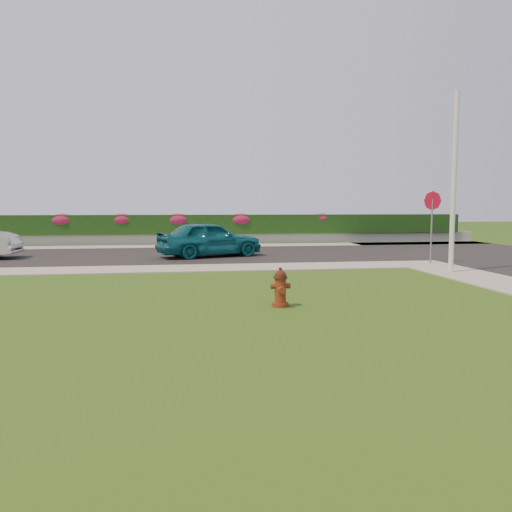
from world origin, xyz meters
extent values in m
plane|color=black|center=(0.00, 0.00, 0.00)|extent=(120.00, 120.00, 0.00)
cube|color=black|center=(-5.00, 14.00, 0.02)|extent=(26.00, 8.00, 0.04)
cube|color=gray|center=(-6.00, 9.00, 0.02)|extent=(24.00, 2.00, 0.04)
cube|color=gray|center=(7.00, 9.00, 0.02)|extent=(2.00, 2.00, 0.04)
cube|color=gray|center=(-1.00, 19.00, 0.02)|extent=(34.00, 2.00, 0.04)
cube|color=gray|center=(-1.00, 20.50, 0.30)|extent=(34.00, 0.40, 0.60)
cube|color=black|center=(-1.00, 20.60, 1.15)|extent=(32.00, 0.90, 1.10)
cylinder|color=#51150C|center=(0.23, 2.08, 0.04)|extent=(0.36, 0.36, 0.08)
cylinder|color=#51150C|center=(0.23, 2.08, 0.36)|extent=(0.24, 0.24, 0.55)
cylinder|color=black|center=(0.23, 2.08, 0.64)|extent=(0.30, 0.30, 0.05)
sphere|color=black|center=(0.23, 2.08, 0.67)|extent=(0.24, 0.24, 0.24)
cylinder|color=black|center=(0.23, 2.08, 0.81)|extent=(0.07, 0.07, 0.07)
cylinder|color=#51150C|center=(0.07, 2.08, 0.45)|extent=(0.11, 0.12, 0.12)
cylinder|color=#51150C|center=(0.39, 2.08, 0.45)|extent=(0.11, 0.12, 0.12)
cylinder|color=#51150C|center=(0.23, 1.92, 0.38)|extent=(0.16, 0.13, 0.16)
imported|color=#0D5764|center=(-0.66, 12.87, 0.79)|extent=(4.74, 3.10, 1.50)
cylinder|color=silver|center=(6.79, 6.67, 2.89)|extent=(0.16, 0.16, 5.78)
cylinder|color=slate|center=(7.37, 9.09, 1.21)|extent=(0.06, 0.06, 2.43)
cylinder|color=red|center=(7.37, 9.09, 2.37)|extent=(0.71, 0.05, 0.71)
cylinder|color=white|center=(7.37, 9.09, 2.37)|extent=(0.75, 0.04, 0.75)
ellipsoid|color=#AC1D5D|center=(-8.31, 20.50, 1.41)|extent=(1.45, 0.93, 0.72)
ellipsoid|color=#AC1D5D|center=(-5.09, 20.50, 1.43)|extent=(1.36, 0.87, 0.68)
ellipsoid|color=#AC1D5D|center=(-1.99, 20.50, 1.41)|extent=(1.47, 0.94, 0.73)
ellipsoid|color=#AC1D5D|center=(1.58, 20.50, 1.40)|extent=(1.49, 0.96, 0.75)
ellipsoid|color=#AC1D5D|center=(6.44, 20.50, 1.46)|extent=(1.19, 0.77, 0.60)
camera|label=1|loc=(-1.86, -8.27, 2.12)|focal=35.00mm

